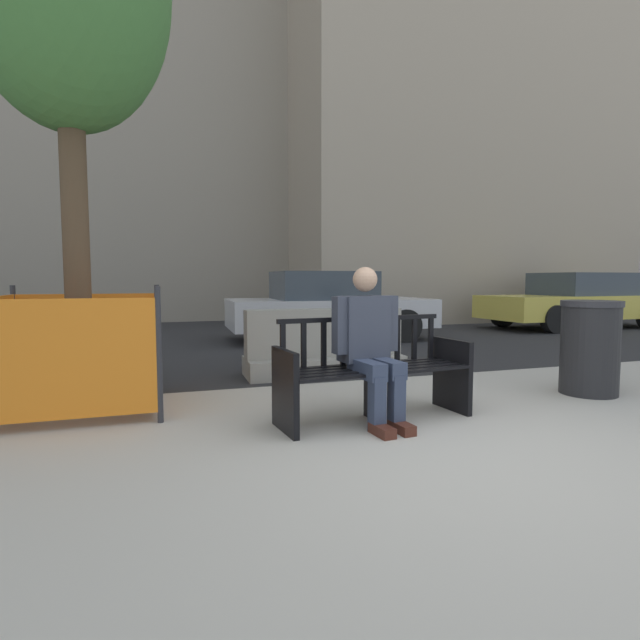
% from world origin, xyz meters
% --- Properties ---
extents(ground_plane, '(200.00, 200.00, 0.00)m').
position_xyz_m(ground_plane, '(0.00, 0.00, 0.00)').
color(ground_plane, '#B7B2A8').
extents(street_asphalt, '(120.00, 12.00, 0.01)m').
position_xyz_m(street_asphalt, '(0.00, 8.70, 0.00)').
color(street_asphalt, '#28282B').
rests_on(street_asphalt, ground).
extents(street_bench, '(1.73, 0.68, 0.88)m').
position_xyz_m(street_bench, '(-0.31, 1.11, 0.40)').
color(street_bench, black).
rests_on(street_bench, ground).
extents(seated_person, '(0.59, 0.75, 1.31)m').
position_xyz_m(seated_person, '(-0.38, 1.05, 0.69)').
color(seated_person, '#383D4C').
rests_on(seated_person, ground).
extents(jersey_barrier_centre, '(2.01, 0.72, 0.84)m').
position_xyz_m(jersey_barrier_centre, '(-0.06, 3.18, 0.34)').
color(jersey_barrier_centre, gray).
rests_on(jersey_barrier_centre, ground).
extents(construction_fence, '(1.43, 1.43, 1.15)m').
position_xyz_m(construction_fence, '(-2.76, 2.27, 0.58)').
color(construction_fence, '#2D2D33').
rests_on(construction_fence, ground).
extents(car_taxi_near, '(4.82, 2.01, 1.37)m').
position_xyz_m(car_taxi_near, '(7.92, 7.03, 0.67)').
color(car_taxi_near, '#DBC64C').
rests_on(car_taxi_near, ground).
extents(car_sedan_far, '(4.07, 1.99, 1.37)m').
position_xyz_m(car_sedan_far, '(1.20, 6.64, 0.67)').
color(car_sedan_far, silver).
rests_on(car_sedan_far, ground).
extents(trash_bin, '(0.60, 0.60, 0.99)m').
position_xyz_m(trash_bin, '(2.26, 1.28, 0.50)').
color(trash_bin, '#232326').
rests_on(trash_bin, ground).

